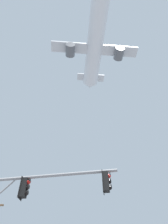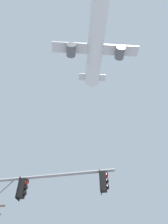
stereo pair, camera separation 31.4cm
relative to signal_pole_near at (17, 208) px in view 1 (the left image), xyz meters
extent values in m
cylinder|color=gray|center=(1.08, -0.15, 1.43)|extent=(7.04, 1.13, 0.15)
cube|color=black|center=(4.03, -0.57, 0.91)|extent=(0.30, 0.35, 0.90)
cylinder|color=black|center=(4.03, -0.57, 1.42)|extent=(0.05, 0.05, 0.12)
cube|color=black|center=(3.89, -0.55, 0.91)|extent=(0.09, 0.46, 1.04)
sphere|color=red|center=(4.17, -0.59, 1.18)|extent=(0.20, 0.20, 0.20)
cylinder|color=black|center=(4.24, -0.59, 1.24)|extent=(0.07, 0.21, 0.21)
sphere|color=black|center=(4.17, -0.59, 0.90)|extent=(0.20, 0.20, 0.20)
cylinder|color=black|center=(4.24, -0.59, 0.96)|extent=(0.07, 0.21, 0.21)
sphere|color=black|center=(4.17, -0.59, 0.62)|extent=(0.20, 0.20, 0.20)
cylinder|color=black|center=(4.24, -0.59, 0.68)|extent=(0.07, 0.21, 0.21)
cube|color=black|center=(0.17, -0.02, 0.91)|extent=(0.30, 0.35, 0.90)
cylinder|color=black|center=(0.17, -0.02, 1.42)|extent=(0.05, 0.05, 0.12)
cube|color=black|center=(0.03, 0.00, 0.91)|extent=(0.09, 0.46, 1.04)
sphere|color=red|center=(0.31, -0.04, 1.18)|extent=(0.20, 0.20, 0.20)
cylinder|color=black|center=(0.38, -0.05, 1.24)|extent=(0.07, 0.21, 0.21)
sphere|color=black|center=(0.31, -0.04, 0.90)|extent=(0.20, 0.20, 0.20)
cylinder|color=black|center=(0.38, -0.05, 0.96)|extent=(0.07, 0.21, 0.21)
sphere|color=black|center=(0.31, -0.04, 0.62)|extent=(0.20, 0.20, 0.20)
cylinder|color=black|center=(0.38, -0.05, 0.68)|extent=(0.07, 0.21, 0.21)
cylinder|color=gray|center=(-4.40, 8.97, 3.58)|extent=(0.10, 0.10, 0.18)
cylinder|color=white|center=(4.94, 12.69, 37.23)|extent=(5.37, 19.30, 3.39)
cone|color=white|center=(3.84, 23.11, 37.23)|extent=(3.09, 2.41, 2.88)
cube|color=silver|center=(4.89, 13.22, 36.72)|extent=(18.14, 4.21, 0.38)
cylinder|color=#595B60|center=(9.90, 13.75, 35.71)|extent=(2.16, 2.73, 1.91)
cylinder|color=#595B60|center=(-0.12, 12.69, 35.71)|extent=(2.16, 2.73, 1.91)
cube|color=#B21E1E|center=(4.08, 20.90, 39.14)|extent=(0.56, 2.97, 4.02)
cube|color=silver|center=(4.05, 21.11, 37.55)|extent=(6.52, 2.56, 0.21)
camera|label=1|loc=(3.27, -9.75, -3.49)|focal=34.14mm
camera|label=2|loc=(3.58, -9.73, -3.49)|focal=34.14mm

